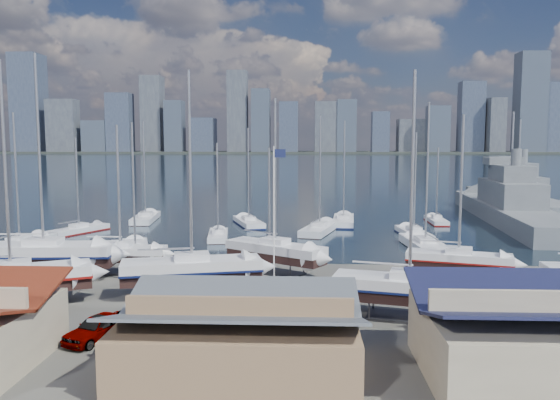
{
  "coord_description": "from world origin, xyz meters",
  "views": [
    {
      "loc": [
        3.37,
        -53.15,
        11.95
      ],
      "look_at": [
        0.53,
        8.0,
        5.51
      ],
      "focal_mm": 35.0,
      "sensor_mm": 36.0,
      "label": 1
    }
  ],
  "objects_px": {
    "flagpole": "(275,206)",
    "naval_ship_east": "(509,210)",
    "car_a": "(98,327)",
    "naval_ship_west": "(517,198)",
    "sailboat_cradle_0": "(44,254)"
  },
  "relations": [
    {
      "from": "sailboat_cradle_0",
      "to": "naval_ship_west",
      "type": "xyz_separation_m",
      "value": [
        62.53,
        57.51,
        -0.59
      ]
    },
    {
      "from": "car_a",
      "to": "flagpole",
      "type": "bearing_deg",
      "value": 77.46
    },
    {
      "from": "flagpole",
      "to": "sailboat_cradle_0",
      "type": "bearing_deg",
      "value": 176.91
    },
    {
      "from": "flagpole",
      "to": "naval_ship_east",
      "type": "bearing_deg",
      "value": 49.39
    },
    {
      "from": "naval_ship_west",
      "to": "flagpole",
      "type": "distance_m",
      "value": 72.39
    },
    {
      "from": "sailboat_cradle_0",
      "to": "naval_ship_east",
      "type": "relative_size",
      "value": 0.41
    },
    {
      "from": "naval_ship_east",
      "to": "naval_ship_west",
      "type": "xyz_separation_m",
      "value": [
        8.46,
        19.29,
        0.0
      ]
    },
    {
      "from": "sailboat_cradle_0",
      "to": "naval_ship_west",
      "type": "bearing_deg",
      "value": 38.4
    },
    {
      "from": "sailboat_cradle_0",
      "to": "naval_ship_east",
      "type": "distance_m",
      "value": 66.21
    },
    {
      "from": "flagpole",
      "to": "car_a",
      "type": "bearing_deg",
      "value": -126.98
    },
    {
      "from": "naval_ship_west",
      "to": "sailboat_cradle_0",
      "type": "bearing_deg",
      "value": 131.71
    },
    {
      "from": "sailboat_cradle_0",
      "to": "car_a",
      "type": "distance_m",
      "value": 17.8
    },
    {
      "from": "naval_ship_east",
      "to": "car_a",
      "type": "xyz_separation_m",
      "value": [
        -43.75,
        -52.65,
        -0.88
      ]
    },
    {
      "from": "car_a",
      "to": "naval_ship_west",
      "type": "bearing_deg",
      "value": 78.47
    },
    {
      "from": "car_a",
      "to": "flagpole",
      "type": "distance_m",
      "value": 17.7
    }
  ]
}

